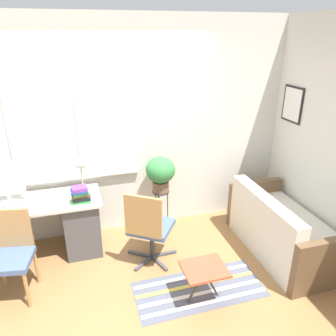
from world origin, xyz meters
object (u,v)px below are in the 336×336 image
(desk_chair_wooden, at_px, (11,253))
(office_chair_swivel, at_px, (149,227))
(monitor, at_px, (5,182))
(potted_plant, at_px, (161,172))
(couch_loveseat, at_px, (281,231))
(plant_stand, at_px, (161,197))
(book_stack, at_px, (80,195))
(keyboard, at_px, (8,208))
(desk_lamp, at_px, (81,168))
(mouse, at_px, (30,203))
(folding_stool, at_px, (204,271))

(desk_chair_wooden, distance_m, office_chair_swivel, 1.41)
(monitor, xyz_separation_m, potted_plant, (1.77, 0.03, -0.11))
(office_chair_swivel, bearing_deg, monitor, 12.99)
(couch_loveseat, distance_m, plant_stand, 1.54)
(book_stack, xyz_separation_m, couch_loveseat, (2.26, -0.58, -0.54))
(keyboard, relative_size, plant_stand, 0.54)
(monitor, relative_size, plant_stand, 0.79)
(monitor, xyz_separation_m, plant_stand, (1.77, 0.03, -0.46))
(desk_lamp, bearing_deg, plant_stand, 0.72)
(desk_lamp, bearing_deg, potted_plant, 0.72)
(couch_loveseat, bearing_deg, mouse, 76.41)
(plant_stand, bearing_deg, keyboard, -173.52)
(desk_lamp, relative_size, couch_loveseat, 0.27)
(monitor, height_order, book_stack, monitor)
(plant_stand, distance_m, potted_plant, 0.35)
(desk_chair_wooden, relative_size, office_chair_swivel, 0.95)
(couch_loveseat, bearing_deg, potted_plant, 56.15)
(monitor, relative_size, mouse, 6.74)
(book_stack, xyz_separation_m, office_chair_swivel, (0.69, -0.34, -0.33))
(keyboard, bearing_deg, desk_lamp, 13.19)
(office_chair_swivel, distance_m, potted_plant, 0.77)
(couch_loveseat, relative_size, potted_plant, 3.24)
(monitor, bearing_deg, desk_chair_wooden, -84.74)
(monitor, relative_size, keyboard, 1.45)
(desk_chair_wooden, xyz_separation_m, folding_stool, (1.79, -0.65, -0.12))
(plant_stand, bearing_deg, desk_lamp, -179.28)
(potted_plant, bearing_deg, plant_stand, -90.00)
(mouse, bearing_deg, potted_plant, 6.35)
(monitor, distance_m, desk_lamp, 0.81)
(book_stack, height_order, folding_stool, book_stack)
(desk_lamp, relative_size, potted_plant, 0.87)
(desk_chair_wooden, bearing_deg, desk_lamp, 51.49)
(office_chair_swivel, bearing_deg, couch_loveseat, -154.40)
(mouse, xyz_separation_m, potted_plant, (1.54, 0.17, 0.12))
(book_stack, relative_size, potted_plant, 0.49)
(mouse, bearing_deg, desk_chair_wooden, -109.25)
(desk_chair_wooden, bearing_deg, couch_loveseat, 6.95)
(couch_loveseat, bearing_deg, office_chair_swivel, 81.18)
(book_stack, height_order, potted_plant, potted_plant)
(mouse, height_order, desk_chair_wooden, desk_chair_wooden)
(desk_lamp, bearing_deg, keyboard, -166.81)
(monitor, xyz_separation_m, folding_stool, (1.85, -1.28, -0.61))
(desk_lamp, distance_m, folding_stool, 1.80)
(book_stack, distance_m, potted_plant, 1.03)
(keyboard, distance_m, desk_chair_wooden, 0.54)
(potted_plant, bearing_deg, desk_chair_wooden, -158.66)
(keyboard, xyz_separation_m, desk_chair_wooden, (0.05, -0.47, -0.25))
(couch_loveseat, bearing_deg, book_stack, 75.57)
(desk_lamp, relative_size, office_chair_swivel, 0.43)
(mouse, relative_size, couch_loveseat, 0.05)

